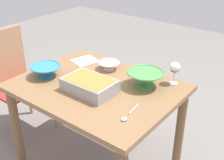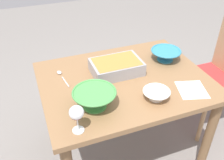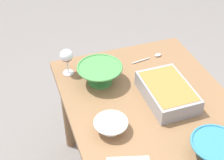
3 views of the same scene
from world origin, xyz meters
name	(u,v)px [view 1 (image 1 of 3)]	position (x,y,z in m)	size (l,w,h in m)	color
dining_table	(97,98)	(0.00, 0.00, 0.62)	(1.13, 0.88, 0.73)	olive
chair	(13,78)	(-0.93, -0.07, 0.52)	(0.41, 0.46, 0.95)	#B22D2D
wine_glass	(175,68)	(0.42, 0.35, 0.85)	(0.08, 0.08, 0.16)	white
casserole_dish	(90,85)	(0.02, -0.10, 0.78)	(0.35, 0.23, 0.09)	#99999E
mixing_bowl	(145,78)	(0.28, 0.20, 0.79)	(0.26, 0.26, 0.11)	#4C994C
small_bowl	(109,65)	(-0.10, 0.26, 0.77)	(0.17, 0.17, 0.06)	white
serving_bowl	(46,70)	(-0.39, -0.12, 0.78)	(0.23, 0.23, 0.09)	teal
serving_spoon	(127,116)	(0.40, -0.19, 0.74)	(0.05, 0.21, 0.01)	silver
napkin	(85,61)	(-0.36, 0.27, 0.73)	(0.17, 0.19, 0.00)	white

